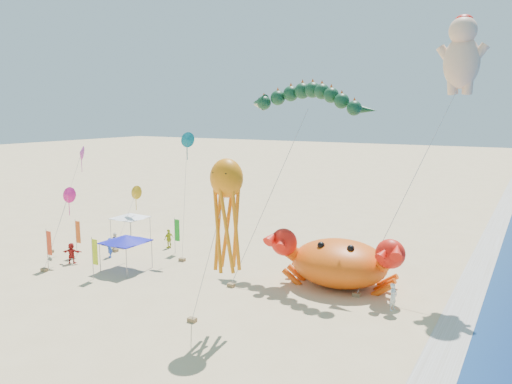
# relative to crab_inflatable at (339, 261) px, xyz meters

# --- Properties ---
(ground) EXTENTS (320.00, 320.00, 0.00)m
(ground) POSITION_rel_crab_inflatable_xyz_m (-3.74, -3.66, -1.79)
(ground) COLOR #D1B784
(ground) RESTS_ON ground
(foam_strip) EXTENTS (320.00, 320.00, 0.00)m
(foam_strip) POSITION_rel_crab_inflatable_xyz_m (8.26, -3.66, -1.78)
(foam_strip) COLOR silver
(foam_strip) RESTS_ON ground
(crab_inflatable) EXTENTS (9.28, 6.37, 4.07)m
(crab_inflatable) POSITION_rel_crab_inflatable_xyz_m (0.00, 0.00, 0.00)
(crab_inflatable) COLOR #F1550C
(crab_inflatable) RESTS_ON ground
(dragon_kite) EXTENTS (10.55, 8.75, 14.03)m
(dragon_kite) POSITION_rel_crab_inflatable_xyz_m (-3.93, 2.81, 11.07)
(dragon_kite) COLOR #0E351D
(dragon_kite) RESTS_ON ground
(cherub_kite) EXTENTS (6.18, 7.63, 18.63)m
(cherub_kite) POSITION_rel_crab_inflatable_xyz_m (6.53, 5.05, 14.33)
(cherub_kite) COLOR #F8C097
(cherub_kite) RESTS_ON ground
(octopus_kite) EXTENTS (3.46, 1.68, 9.70)m
(octopus_kite) POSITION_rel_crab_inflatable_xyz_m (-2.97, -9.73, 5.26)
(octopus_kite) COLOR orange
(octopus_kite) RESTS_ON ground
(canopy_blue) EXTENTS (3.31, 3.31, 2.71)m
(canopy_blue) POSITION_rel_crab_inflatable_xyz_m (-15.62, -4.73, 0.65)
(canopy_blue) COLOR gray
(canopy_blue) RESTS_ON ground
(canopy_white) EXTENTS (3.10, 3.10, 2.71)m
(canopy_white) POSITION_rel_crab_inflatable_xyz_m (-21.55, 1.93, 0.65)
(canopy_white) COLOR gray
(canopy_white) RESTS_ON ground
(feather_flags) EXTENTS (7.42, 8.34, 3.20)m
(feather_flags) POSITION_rel_crab_inflatable_xyz_m (-18.38, -4.65, 0.22)
(feather_flags) COLOR gray
(feather_flags) RESTS_ON ground
(beachgoers) EXTENTS (26.26, 8.65, 1.72)m
(beachgoers) POSITION_rel_crab_inflatable_xyz_m (-16.69, -2.62, -0.95)
(beachgoers) COLOR #A71C1A
(beachgoers) RESTS_ON ground
(small_kites) EXTENTS (11.21, 10.75, 10.54)m
(small_kites) POSITION_rel_crab_inflatable_xyz_m (-19.99, -1.11, 4.63)
(small_kites) COLOR #0B6A7B
(small_kites) RESTS_ON ground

